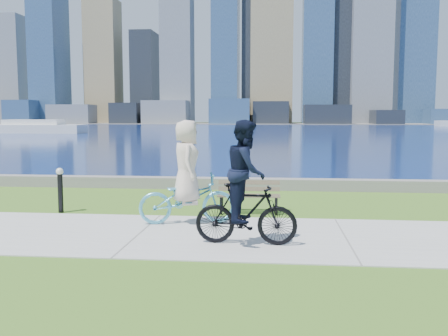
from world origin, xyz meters
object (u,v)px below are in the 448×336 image
(cyclist_woman, at_px, (187,185))
(cyclist_man, at_px, (246,193))
(bollard_lamp, at_px, (60,187))
(park_bench, at_px, (249,194))

(cyclist_woman, distance_m, cyclist_man, 2.12)
(cyclist_woman, bearing_deg, bollard_lamp, 60.63)
(park_bench, xyz_separation_m, bollard_lamp, (-4.51, -0.42, 0.15))
(park_bench, bearing_deg, cyclist_man, -89.86)
(park_bench, height_order, cyclist_man, cyclist_man)
(cyclist_woman, bearing_deg, park_bench, -55.36)
(bollard_lamp, distance_m, cyclist_man, 5.30)
(cyclist_woman, xyz_separation_m, cyclist_man, (1.36, -1.62, 0.12))
(cyclist_woman, relative_size, cyclist_man, 0.99)
(park_bench, bearing_deg, bollard_lamp, -176.50)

